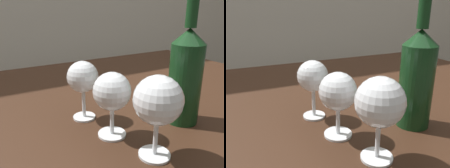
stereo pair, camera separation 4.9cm
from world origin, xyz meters
The scene contains 5 objects.
dining_table centered at (0.00, 0.00, 0.64)m, with size 1.47×0.91×0.72m.
wine_glass_amber centered at (-0.01, -0.33, 0.83)m, with size 0.09×0.09×0.16m.
wine_glass_pinot centered at (-0.04, -0.23, 0.82)m, with size 0.08×0.08×0.14m.
wine_glass_merlot centered at (-0.06, -0.12, 0.83)m, with size 0.08×0.08×0.15m.
wine_bottle centered at (0.14, -0.25, 0.84)m, with size 0.08×0.08×0.32m.
Camera 1 is at (-0.27, -0.63, 1.00)m, focal length 38.47 mm.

